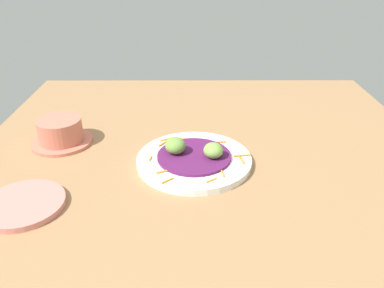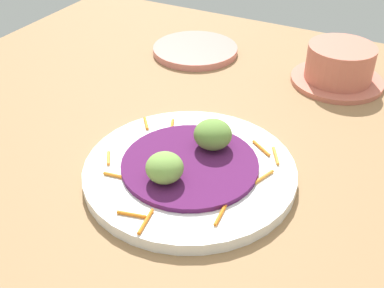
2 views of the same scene
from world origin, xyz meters
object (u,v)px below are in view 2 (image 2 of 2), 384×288
guac_scoop_center (165,168)px  terracotta_bowl (339,66)px  guac_scoop_left (213,134)px  main_plate (190,171)px  side_plate_small (195,50)px

guac_scoop_center → terracotta_bowl: terracotta_bowl is taller
guac_scoop_center → terracotta_bowl: bearing=73.7°
guac_scoop_left → terracotta_bowl: (8.78, 28.36, -1.07)cm
main_plate → side_plate_small: 35.77cm
main_plate → terracotta_bowl: bearing=73.3°
main_plate → guac_scoop_left: guac_scoop_left is taller
guac_scoop_left → main_plate: bearing=-103.4°
side_plate_small → guac_scoop_left: bearing=-58.9°
guac_scoop_center → side_plate_small: size_ratio=0.28×
side_plate_small → terracotta_bowl: size_ratio=1.04×
guac_scoop_center → main_plate: bearing=76.6°
terracotta_bowl → guac_scoop_left: bearing=-107.2°
guac_scoop_left → terracotta_bowl: 29.71cm
main_plate → guac_scoop_left: size_ratio=5.42×
terracotta_bowl → guac_scoop_center: bearing=-106.3°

